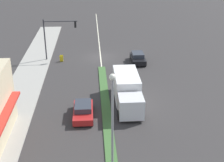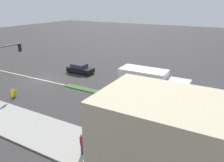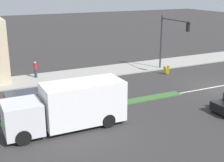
{
  "view_description": "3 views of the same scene",
  "coord_description": "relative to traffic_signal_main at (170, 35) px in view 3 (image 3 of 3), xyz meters",
  "views": [
    {
      "loc": [
        1.26,
        42.19,
        14.93
      ],
      "look_at": [
        -0.78,
        12.57,
        1.8
      ],
      "focal_mm": 50.0,
      "sensor_mm": 36.0,
      "label": 1
    },
    {
      "loc": [
        19.31,
        21.31,
        9.77
      ],
      "look_at": [
        0.92,
        11.05,
        2.12
      ],
      "focal_mm": 35.0,
      "sensor_mm": 36.0,
      "label": 2
    },
    {
      "loc": [
        -19.71,
        19.74,
        8.66
      ],
      "look_at": [
        -0.07,
        10.18,
        1.96
      ],
      "focal_mm": 50.0,
      "sensor_mm": 36.0,
      "label": 3
    }
  ],
  "objects": [
    {
      "name": "pedestrian",
      "position": [
        3.53,
        13.02,
        -2.95
      ],
      "size": [
        0.34,
        0.34,
        1.58
      ],
      "color": "#282D42",
      "rests_on": "sidewalk_right"
    },
    {
      "name": "delivery_truck",
      "position": [
        -8.32,
        13.5,
        -2.43
      ],
      "size": [
        2.44,
        7.5,
        2.87
      ],
      "color": "silver",
      "rests_on": "ground"
    },
    {
      "name": "ground_plane",
      "position": [
        -6.12,
        17.35,
        -3.9
      ],
      "size": [
        160.0,
        160.0,
        0.0
      ],
      "primitive_type": "plane",
      "color": "#333030"
    },
    {
      "name": "warning_aframe_sign",
      "position": [
        -0.69,
        0.68,
        -3.47
      ],
      "size": [
        0.45,
        0.53,
        0.84
      ],
      "color": "yellow",
      "rests_on": "ground"
    },
    {
      "name": "lane_marking_center",
      "position": [
        -6.12,
        -0.65,
        -3.9
      ],
      "size": [
        0.16,
        60.0,
        0.01
      ],
      "primitive_type": "cube",
      "color": "beige",
      "rests_on": "ground"
    },
    {
      "name": "hatchback_red",
      "position": [
        -3.92,
        15.9,
        -3.29
      ],
      "size": [
        1.84,
        4.04,
        1.27
      ],
      "color": "#AD1E1E",
      "rests_on": "ground"
    },
    {
      "name": "traffic_signal_main",
      "position": [
        0.0,
        0.0,
        0.0
      ],
      "size": [
        4.59,
        0.34,
        5.6
      ],
      "color": "#333338",
      "rests_on": "sidewalk_right"
    }
  ]
}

